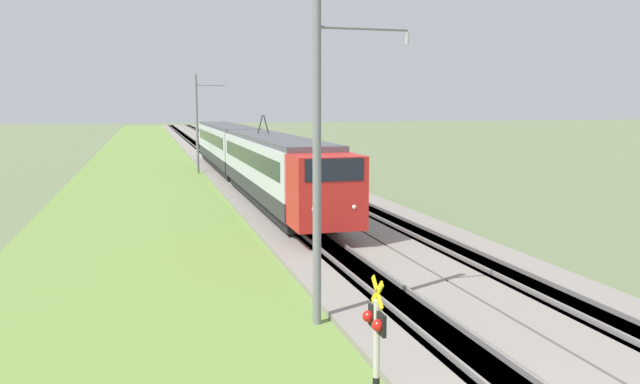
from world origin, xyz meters
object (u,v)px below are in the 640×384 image
Objects in this scene: passenger_train at (245,153)px; catenary_mast_near at (319,159)px; crossing_signal_near at (376,348)px; catenary_mast_mid at (198,123)px.

catenary_mast_near reaches higher than passenger_train.
passenger_train is 28.89m from catenary_mast_near.
catenary_mast_near is at bearing -96.55° from crossing_signal_near.
passenger_train is at bearing -5.06° from catenary_mast_near.
catenary_mast_mid is at bearing -0.00° from catenary_mast_near.
crossing_signal_near is at bearing -5.32° from passenger_train.
catenary_mast_mid is (37.60, -0.00, -0.15)m from catenary_mast_near.
catenary_mast_near is at bearing 180.00° from catenary_mast_mid.
crossing_signal_near is 0.36× the size of catenary_mast_mid.
passenger_train is 5.00× the size of catenary_mast_near.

